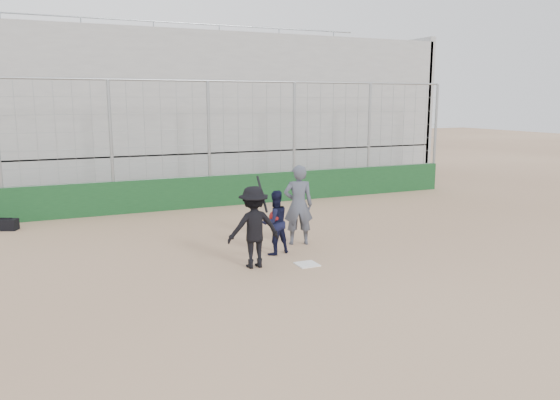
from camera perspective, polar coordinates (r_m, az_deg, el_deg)
name	(u,v)px	position (r m, az deg, el deg)	size (l,w,h in m)	color
ground	(307,265)	(11.52, 2.83, -6.79)	(90.00, 90.00, 0.00)	#856348
home_plate	(307,264)	(11.52, 2.84, -6.73)	(0.44, 0.44, 0.02)	white
backstop	(210,177)	(17.71, -7.35, 2.37)	(18.10, 0.25, 4.04)	#123A1A
bleachers	(173,113)	(22.34, -11.14, 8.96)	(20.25, 6.70, 6.98)	gray
batter_at_plate	(254,227)	(11.18, -2.77, -2.83)	(1.12, 0.77, 1.85)	black
catcher_crouched	(275,233)	(12.16, -0.50, -3.44)	(0.82, 0.70, 1.00)	black
umpire	(298,209)	(12.95, 1.93, -0.94)	(0.70, 0.46, 1.72)	#444A57
equipment_bag	(4,224)	(16.24, -26.90, -2.30)	(0.77, 0.56, 0.34)	black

